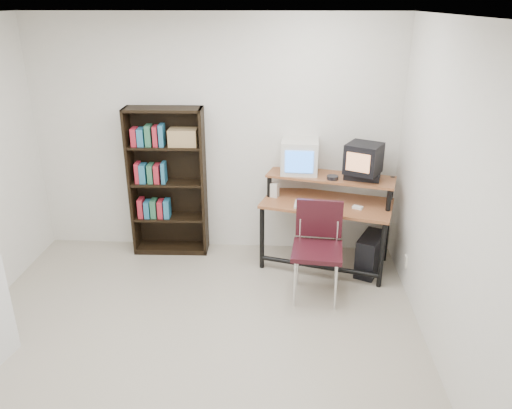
# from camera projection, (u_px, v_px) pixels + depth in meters

# --- Properties ---
(floor) EXTENTS (4.00, 4.00, 0.01)m
(floor) POSITION_uv_depth(u_px,v_px,m) (187.00, 355.00, 4.10)
(floor) COLOR #ADA490
(floor) RESTS_ON ground
(ceiling) EXTENTS (4.00, 4.00, 0.01)m
(ceiling) POSITION_uv_depth(u_px,v_px,m) (166.00, 17.00, 3.11)
(ceiling) COLOR white
(ceiling) RESTS_ON back_wall
(back_wall) EXTENTS (4.00, 0.01, 2.60)m
(back_wall) POSITION_uv_depth(u_px,v_px,m) (215.00, 138.00, 5.45)
(back_wall) COLOR silver
(back_wall) RESTS_ON floor
(right_wall) EXTENTS (0.01, 4.00, 2.60)m
(right_wall) POSITION_uv_depth(u_px,v_px,m) (460.00, 215.00, 3.50)
(right_wall) COLOR silver
(right_wall) RESTS_ON floor
(computer_desk) EXTENTS (1.45, 0.98, 0.98)m
(computer_desk) POSITION_uv_depth(u_px,v_px,m) (327.00, 204.00, 5.26)
(computer_desk) COLOR brown
(computer_desk) RESTS_ON floor
(crt_monitor) EXTENTS (0.40, 0.41, 0.37)m
(crt_monitor) POSITION_uv_depth(u_px,v_px,m) (300.00, 156.00, 5.32)
(crt_monitor) COLOR beige
(crt_monitor) RESTS_ON computer_desk
(vcr) EXTENTS (0.41, 0.34, 0.08)m
(vcr) POSITION_uv_depth(u_px,v_px,m) (362.00, 176.00, 5.17)
(vcr) COLOR black
(vcr) RESTS_ON computer_desk
(crt_tv) EXTENTS (0.44, 0.43, 0.31)m
(crt_tv) POSITION_uv_depth(u_px,v_px,m) (364.00, 159.00, 5.07)
(crt_tv) COLOR black
(crt_tv) RESTS_ON vcr
(cd_spindle) EXTENTS (0.13, 0.13, 0.05)m
(cd_spindle) POSITION_uv_depth(u_px,v_px,m) (332.00, 178.00, 5.14)
(cd_spindle) COLOR #26262B
(cd_spindle) RESTS_ON computer_desk
(keyboard) EXTENTS (0.49, 0.26, 0.03)m
(keyboard) POSITION_uv_depth(u_px,v_px,m) (317.00, 206.00, 5.12)
(keyboard) COLOR beige
(keyboard) RESTS_ON computer_desk
(mousepad) EXTENTS (0.25, 0.21, 0.01)m
(mousepad) POSITION_uv_depth(u_px,v_px,m) (357.00, 210.00, 5.06)
(mousepad) COLOR black
(mousepad) RESTS_ON computer_desk
(mouse) EXTENTS (0.12, 0.10, 0.03)m
(mouse) POSITION_uv_depth(u_px,v_px,m) (358.00, 208.00, 5.07)
(mouse) COLOR white
(mouse) RESTS_ON mousepad
(desk_speaker) EXTENTS (0.10, 0.10, 0.17)m
(desk_speaker) POSITION_uv_depth(u_px,v_px,m) (275.00, 191.00, 5.35)
(desk_speaker) COLOR beige
(desk_speaker) RESTS_ON computer_desk
(pc_tower) EXTENTS (0.37, 0.49, 0.42)m
(pc_tower) POSITION_uv_depth(u_px,v_px,m) (370.00, 254.00, 5.28)
(pc_tower) COLOR black
(pc_tower) RESTS_ON floor
(school_chair) EXTENTS (0.51, 0.51, 0.94)m
(school_chair) POSITION_uv_depth(u_px,v_px,m) (318.00, 240.00, 4.75)
(school_chair) COLOR black
(school_chair) RESTS_ON floor
(bookshelf) EXTENTS (0.84, 0.30, 1.66)m
(bookshelf) POSITION_uv_depth(u_px,v_px,m) (168.00, 180.00, 5.51)
(bookshelf) COLOR black
(bookshelf) RESTS_ON floor
(wall_outlet) EXTENTS (0.02, 0.08, 0.12)m
(wall_outlet) POSITION_uv_depth(u_px,v_px,m) (406.00, 261.00, 4.94)
(wall_outlet) COLOR beige
(wall_outlet) RESTS_ON right_wall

